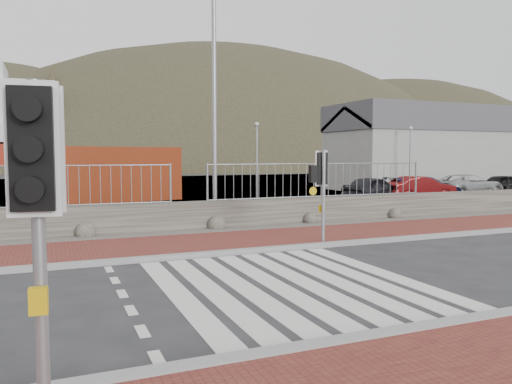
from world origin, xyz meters
name	(u,v)px	position (x,y,z in m)	size (l,w,h in m)	color
ground	(290,284)	(0.00, 0.00, 0.00)	(220.00, 220.00, 0.00)	#28282B
sidewalk_far	(215,243)	(0.00, 4.50, 0.04)	(40.00, 3.00, 0.08)	brown
kerb_near	(392,334)	(0.00, -3.00, 0.05)	(40.00, 0.25, 0.12)	gray
kerb_far	(235,252)	(0.00, 3.00, 0.05)	(40.00, 0.25, 0.12)	gray
zebra_crossing	(290,283)	(0.00, 0.00, 0.01)	(4.62, 5.60, 0.01)	silver
gravel_strip	(195,232)	(0.00, 6.50, 0.03)	(40.00, 1.50, 0.06)	#59544C
stone_wall	(188,216)	(0.00, 7.30, 0.45)	(40.00, 0.60, 0.90)	#454139
railing	(189,174)	(0.00, 7.15, 1.82)	(18.07, 0.07, 1.22)	gray
quay	(112,189)	(0.00, 27.90, 0.00)	(120.00, 40.00, 0.50)	#4C4C4F
water	(81,173)	(0.00, 62.90, 0.00)	(220.00, 50.00, 0.05)	#3F4C54
harbor_building	(418,147)	(20.00, 19.90, 2.93)	(12.20, 6.20, 5.80)	#9E9E99
hills_backdrop	(114,289)	(6.74, 87.90, -23.05)	(254.00, 90.00, 100.00)	#2B2F1C
traffic_signal_near	(37,179)	(-4.22, -3.46, 2.20)	(0.47, 0.32, 3.05)	gray
traffic_signal_far	(322,176)	(2.62, 3.32, 1.85)	(0.60, 0.22, 2.54)	gray
streetlight	(219,80)	(1.30, 8.04, 4.92)	(1.77, 0.85, 8.75)	gray
shipping_container	(111,174)	(-1.07, 18.74, 1.41)	(6.76, 2.82, 2.82)	maroon
car_a	(373,189)	(11.34, 13.07, 0.66)	(1.55, 3.86, 1.32)	black
car_b	(420,188)	(14.11, 12.81, 0.64)	(1.35, 3.86, 1.27)	#5F0D0F
car_c	(425,188)	(14.79, 13.21, 0.63)	(1.76, 4.33, 1.26)	#141B40
car_d	(468,185)	(18.76, 14.07, 0.63)	(2.10, 4.55, 1.26)	#A2A2A2
car_e	(508,184)	(22.26, 14.25, 0.60)	(1.42, 3.52, 1.20)	black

